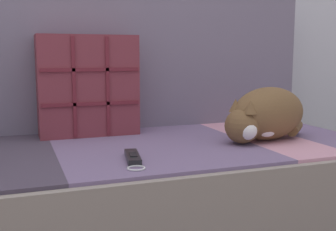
% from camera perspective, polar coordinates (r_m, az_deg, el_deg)
% --- Properties ---
extents(couch, '(2.04, 0.84, 0.38)m').
position_cam_1_polar(couch, '(1.45, -10.70, -11.56)').
color(couch, gray).
rests_on(couch, ground_plane).
extents(sofa_backrest, '(2.00, 0.14, 0.58)m').
position_cam_1_polar(sofa_backrest, '(1.72, -13.12, 7.81)').
color(sofa_backrest, slate).
rests_on(sofa_backrest, couch).
extents(throw_pillow_quilted, '(0.36, 0.14, 0.37)m').
position_cam_1_polar(throw_pillow_quilted, '(1.58, -10.79, 4.01)').
color(throw_pillow_quilted, brown).
rests_on(throw_pillow_quilted, couch).
extents(sleeping_cat, '(0.37, 0.26, 0.19)m').
position_cam_1_polar(sleeping_cat, '(1.50, 13.02, -0.03)').
color(sleeping_cat, brown).
rests_on(sleeping_cat, couch).
extents(game_remote_far, '(0.07, 0.20, 0.02)m').
position_cam_1_polar(game_remote_far, '(1.19, -4.77, -5.75)').
color(game_remote_far, black).
rests_on(game_remote_far, couch).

